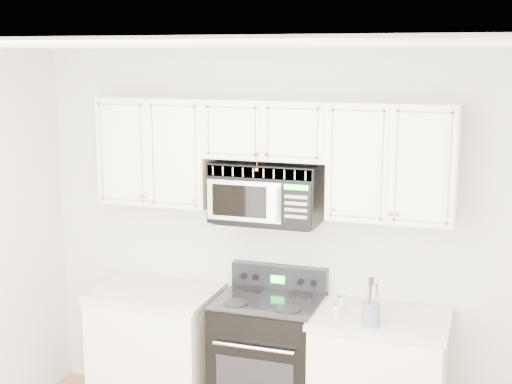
% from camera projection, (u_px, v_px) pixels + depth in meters
% --- Properties ---
extents(room, '(3.51, 3.51, 2.61)m').
position_uv_depth(room, '(169.00, 324.00, 3.40)').
color(room, '#956641').
rests_on(room, ground).
extents(base_cabinet_left, '(0.86, 0.65, 0.92)m').
position_uv_depth(base_cabinet_left, '(158.00, 355.00, 5.16)').
color(base_cabinet_left, white).
rests_on(base_cabinet_left, ground).
extents(range, '(0.69, 0.63, 1.10)m').
position_uv_depth(range, '(269.00, 362.00, 4.90)').
color(range, black).
rests_on(range, ground).
extents(upper_cabinets, '(2.44, 0.37, 0.75)m').
position_uv_depth(upper_cabinets, '(270.00, 150.00, 4.75)').
color(upper_cabinets, white).
rests_on(upper_cabinets, ground).
extents(microwave, '(0.73, 0.42, 0.40)m').
position_uv_depth(microwave, '(267.00, 192.00, 4.79)').
color(microwave, black).
rests_on(microwave, ground).
extents(utensil_crock, '(0.12, 0.12, 0.31)m').
position_uv_depth(utensil_crock, '(371.00, 313.00, 4.38)').
color(utensil_crock, slate).
rests_on(utensil_crock, base_cabinet_right).
extents(shaker_salt, '(0.04, 0.04, 0.09)m').
position_uv_depth(shaker_salt, '(336.00, 310.00, 4.53)').
color(shaker_salt, silver).
rests_on(shaker_salt, base_cabinet_right).
extents(shaker_pepper, '(0.05, 0.05, 0.11)m').
position_uv_depth(shaker_pepper, '(342.00, 302.00, 4.64)').
color(shaker_pepper, silver).
rests_on(shaker_pepper, base_cabinet_right).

